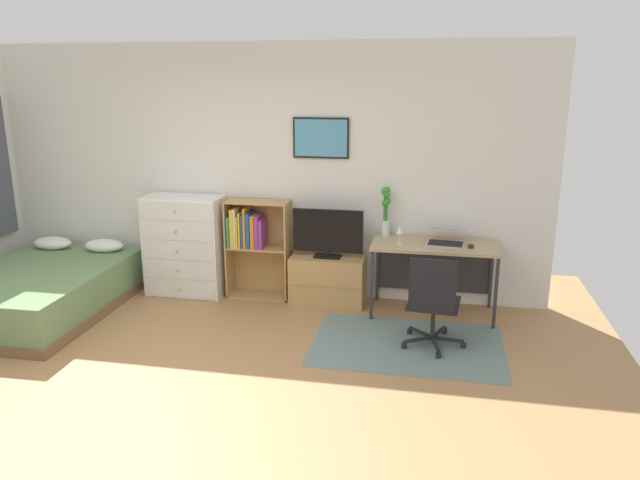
# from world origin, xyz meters

# --- Properties ---
(ground_plane) EXTENTS (7.20, 7.20, 0.00)m
(ground_plane) POSITION_xyz_m (0.00, 0.00, 0.00)
(ground_plane) COLOR #A87A4C
(wall_back_with_posters) EXTENTS (6.12, 0.09, 2.70)m
(wall_back_with_posters) POSITION_xyz_m (0.00, 2.43, 1.35)
(wall_back_with_posters) COLOR silver
(wall_back_with_posters) RESTS_ON ground_plane
(area_rug) EXTENTS (1.70, 1.20, 0.01)m
(area_rug) POSITION_xyz_m (1.67, 1.25, 0.00)
(area_rug) COLOR slate
(area_rug) RESTS_ON ground_plane
(bed) EXTENTS (1.49, 2.08, 0.58)m
(bed) POSITION_xyz_m (-2.07, 1.35, 0.23)
(bed) COLOR brown
(bed) RESTS_ON ground_plane
(dresser) EXTENTS (0.85, 0.46, 1.10)m
(dresser) POSITION_xyz_m (-0.82, 2.15, 0.55)
(dresser) COLOR white
(dresser) RESTS_ON ground_plane
(bookshelf) EXTENTS (0.68, 0.30, 1.07)m
(bookshelf) POSITION_xyz_m (-0.06, 2.22, 0.64)
(bookshelf) COLOR tan
(bookshelf) RESTS_ON ground_plane
(tv_stand) EXTENTS (0.78, 0.41, 0.51)m
(tv_stand) POSITION_xyz_m (0.77, 2.17, 0.26)
(tv_stand) COLOR tan
(tv_stand) RESTS_ON ground_plane
(television) EXTENTS (0.74, 0.16, 0.51)m
(television) POSITION_xyz_m (0.77, 2.15, 0.76)
(television) COLOR black
(television) RESTS_ON tv_stand
(desk) EXTENTS (1.24, 0.62, 0.74)m
(desk) POSITION_xyz_m (1.87, 2.14, 0.61)
(desk) COLOR tan
(desk) RESTS_ON ground_plane
(office_chair) EXTENTS (0.57, 0.58, 0.86)m
(office_chair) POSITION_xyz_m (1.88, 1.22, 0.46)
(office_chair) COLOR #232326
(office_chair) RESTS_ON ground_plane
(laptop) EXTENTS (0.40, 0.42, 0.16)m
(laptop) POSITION_xyz_m (1.98, 2.12, 0.80)
(laptop) COLOR #B7B7BC
(laptop) RESTS_ON desk
(computer_mouse) EXTENTS (0.06, 0.10, 0.03)m
(computer_mouse) POSITION_xyz_m (2.22, 1.99, 0.76)
(computer_mouse) COLOR #262628
(computer_mouse) RESTS_ON desk
(bamboo_vase) EXTENTS (0.10, 0.10, 0.51)m
(bamboo_vase) POSITION_xyz_m (1.36, 2.29, 1.01)
(bamboo_vase) COLOR silver
(bamboo_vase) RESTS_ON desk
(wine_glass) EXTENTS (0.07, 0.07, 0.18)m
(wine_glass) POSITION_xyz_m (1.53, 1.99, 0.87)
(wine_glass) COLOR silver
(wine_glass) RESTS_ON desk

